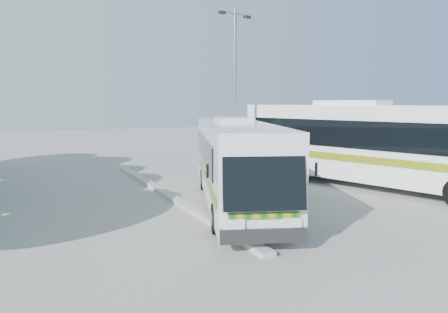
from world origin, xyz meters
TOP-DOWN VIEW (x-y plane):
  - ground at (0.00, 0.00)m, footprint 100.00×100.00m
  - kerb_divider at (-2.30, 2.00)m, footprint 0.40×16.00m
  - coach_main at (-0.47, -0.57)m, footprint 5.83×11.22m
  - coach_adjacent at (6.74, -0.05)m, footprint 6.34×13.61m
  - lamppost at (2.00, 4.37)m, footprint 2.00×0.71m

SIDE VIEW (x-z plane):
  - ground at x=0.00m, z-range 0.00..0.00m
  - kerb_divider at x=-2.30m, z-range 0.00..0.15m
  - coach_main at x=-0.47m, z-range 0.15..3.24m
  - coach_adjacent at x=6.74m, z-range 0.18..3.90m
  - lamppost at x=2.00m, z-range 0.43..8.71m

